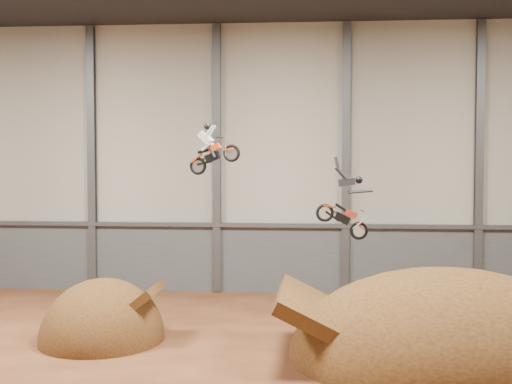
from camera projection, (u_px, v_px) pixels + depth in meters
The scene contains 12 objects.
floor at pixel (255, 384), 22.37m from camera, with size 40.00×40.00×0.00m, color #482413.
back_wall at pixel (281, 159), 36.92m from camera, with size 40.00×0.10×14.00m, color #AAA596.
lower_band_back at pixel (281, 259), 37.10m from camera, with size 39.80×0.18×3.50m, color #4B4E52.
steel_rail at pixel (281, 225), 36.85m from camera, with size 39.80×0.35×0.20m, color #47494F.
steel_column_1 at pixel (92, 159), 37.60m from camera, with size 0.40×0.36×13.90m, color #47494F.
steel_column_2 at pixel (217, 159), 37.02m from camera, with size 0.40×0.36×13.90m, color #47494F.
steel_column_3 at pixel (346, 159), 36.43m from camera, with size 0.40×0.36×13.90m, color #47494F.
steel_column_4 at pixel (479, 159), 35.84m from camera, with size 0.40×0.36×13.90m, color #47494F.
takeoff_ramp at pixel (103, 340), 27.71m from camera, with size 4.79×5.52×4.79m, color #371F0D.
landing_ramp at pixel (447, 360), 25.01m from camera, with size 11.15×9.86×6.43m, color #371F0D.
fmx_rider_a at pixel (217, 143), 26.27m from camera, with size 2.04×0.78×1.85m, color #E93F12, non-canonical shape.
fmx_rider_b at pixel (338, 198), 25.67m from camera, with size 2.70×0.77×2.31m, color red, non-canonical shape.
Camera 1 is at (1.97, -21.93, 7.20)m, focal length 50.00 mm.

